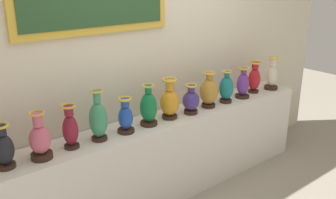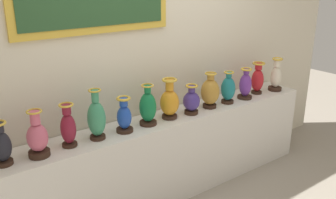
{
  "view_description": "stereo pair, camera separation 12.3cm",
  "coord_description": "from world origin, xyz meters",
  "px_view_note": "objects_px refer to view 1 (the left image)",
  "views": [
    {
      "loc": [
        -2.02,
        -2.52,
        2.13
      ],
      "look_at": [
        0.0,
        0.0,
        1.0
      ],
      "focal_mm": 39.56,
      "sensor_mm": 36.0,
      "label": 1
    },
    {
      "loc": [
        -1.92,
        -2.59,
        2.13
      ],
      "look_at": [
        0.0,
        0.0,
        1.0
      ],
      "focal_mm": 39.56,
      "sensor_mm": 36.0,
      "label": 2
    }
  ],
  "objects_px": {
    "vase_rose": "(40,140)",
    "vase_teal": "(226,88)",
    "vase_burgundy": "(70,129)",
    "vase_ivory": "(272,75)",
    "vase_emerald": "(149,108)",
    "vase_ochre": "(209,91)",
    "vase_onyx": "(4,149)",
    "vase_jade": "(98,119)",
    "vase_crimson": "(254,78)",
    "vase_violet": "(243,84)",
    "vase_sapphire": "(125,117)",
    "vase_amber": "(169,102)",
    "vase_indigo": "(191,101)"
  },
  "relations": [
    {
      "from": "vase_rose",
      "to": "vase_emerald",
      "type": "relative_size",
      "value": 0.98
    },
    {
      "from": "vase_ochre",
      "to": "vase_teal",
      "type": "relative_size",
      "value": 1.07
    },
    {
      "from": "vase_onyx",
      "to": "vase_indigo",
      "type": "relative_size",
      "value": 1.12
    },
    {
      "from": "vase_rose",
      "to": "vase_burgundy",
      "type": "height_order",
      "value": "vase_rose"
    },
    {
      "from": "vase_sapphire",
      "to": "vase_teal",
      "type": "xyz_separation_m",
      "value": [
        1.23,
        -0.01,
        0.01
      ]
    },
    {
      "from": "vase_burgundy",
      "to": "vase_onyx",
      "type": "bearing_deg",
      "value": -179.77
    },
    {
      "from": "vase_burgundy",
      "to": "vase_indigo",
      "type": "bearing_deg",
      "value": -1.65
    },
    {
      "from": "vase_emerald",
      "to": "vase_teal",
      "type": "xyz_separation_m",
      "value": [
        0.98,
        -0.02,
        -0.01
      ]
    },
    {
      "from": "vase_onyx",
      "to": "vase_violet",
      "type": "xyz_separation_m",
      "value": [
        2.46,
        -0.03,
        0.0
      ]
    },
    {
      "from": "vase_rose",
      "to": "vase_teal",
      "type": "xyz_separation_m",
      "value": [
        1.96,
        0.0,
        0.01
      ]
    },
    {
      "from": "vase_amber",
      "to": "vase_crimson",
      "type": "bearing_deg",
      "value": 0.33
    },
    {
      "from": "vase_teal",
      "to": "vase_crimson",
      "type": "xyz_separation_m",
      "value": [
        0.49,
        0.03,
        0.02
      ]
    },
    {
      "from": "vase_rose",
      "to": "vase_teal",
      "type": "bearing_deg",
      "value": 0.01
    },
    {
      "from": "vase_jade",
      "to": "vase_amber",
      "type": "relative_size",
      "value": 1.1
    },
    {
      "from": "vase_crimson",
      "to": "vase_ivory",
      "type": "relative_size",
      "value": 0.94
    },
    {
      "from": "vase_violet",
      "to": "vase_ivory",
      "type": "distance_m",
      "value": 0.49
    },
    {
      "from": "vase_rose",
      "to": "vase_amber",
      "type": "distance_m",
      "value": 1.22
    },
    {
      "from": "vase_burgundy",
      "to": "vase_teal",
      "type": "relative_size",
      "value": 1.05
    },
    {
      "from": "vase_onyx",
      "to": "vase_jade",
      "type": "xyz_separation_m",
      "value": [
        0.73,
        -0.01,
        0.03
      ]
    },
    {
      "from": "vase_burgundy",
      "to": "vase_sapphire",
      "type": "distance_m",
      "value": 0.49
    },
    {
      "from": "vase_sapphire",
      "to": "vase_burgundy",
      "type": "bearing_deg",
      "value": 178.07
    },
    {
      "from": "vase_onyx",
      "to": "vase_amber",
      "type": "height_order",
      "value": "vase_amber"
    },
    {
      "from": "vase_rose",
      "to": "vase_ochre",
      "type": "xyz_separation_m",
      "value": [
        1.72,
        0.01,
        0.02
      ]
    },
    {
      "from": "vase_sapphire",
      "to": "vase_indigo",
      "type": "relative_size",
      "value": 1.07
    },
    {
      "from": "vase_onyx",
      "to": "vase_amber",
      "type": "xyz_separation_m",
      "value": [
        1.47,
        0.0,
        0.02
      ]
    },
    {
      "from": "vase_teal",
      "to": "vase_onyx",
      "type": "bearing_deg",
      "value": 179.41
    },
    {
      "from": "vase_jade",
      "to": "vase_ochre",
      "type": "distance_m",
      "value": 1.24
    },
    {
      "from": "vase_emerald",
      "to": "vase_onyx",
      "type": "bearing_deg",
      "value": 179.79
    },
    {
      "from": "vase_rose",
      "to": "vase_indigo",
      "type": "xyz_separation_m",
      "value": [
        1.46,
        -0.01,
        -0.02
      ]
    },
    {
      "from": "vase_burgundy",
      "to": "vase_teal",
      "type": "distance_m",
      "value": 1.71
    },
    {
      "from": "vase_amber",
      "to": "vase_emerald",
      "type": "bearing_deg",
      "value": -178.58
    },
    {
      "from": "vase_jade",
      "to": "vase_violet",
      "type": "bearing_deg",
      "value": -0.75
    },
    {
      "from": "vase_ochre",
      "to": "vase_onyx",
      "type": "bearing_deg",
      "value": 179.7
    },
    {
      "from": "vase_violet",
      "to": "vase_jade",
      "type": "bearing_deg",
      "value": 179.25
    },
    {
      "from": "vase_teal",
      "to": "vase_ivory",
      "type": "xyz_separation_m",
      "value": [
        0.75,
        -0.02,
        0.01
      ]
    },
    {
      "from": "vase_jade",
      "to": "vase_teal",
      "type": "height_order",
      "value": "vase_jade"
    },
    {
      "from": "vase_rose",
      "to": "vase_amber",
      "type": "xyz_separation_m",
      "value": [
        1.22,
        0.02,
        0.02
      ]
    },
    {
      "from": "vase_ivory",
      "to": "vase_teal",
      "type": "bearing_deg",
      "value": 178.73
    },
    {
      "from": "vase_onyx",
      "to": "vase_ivory",
      "type": "xyz_separation_m",
      "value": [
        2.95,
        -0.04,
        0.02
      ]
    },
    {
      "from": "vase_amber",
      "to": "vase_sapphire",
      "type": "bearing_deg",
      "value": -178.11
    },
    {
      "from": "vase_ivory",
      "to": "vase_emerald",
      "type": "bearing_deg",
      "value": 178.84
    },
    {
      "from": "vase_onyx",
      "to": "vase_violet",
      "type": "relative_size",
      "value": 0.98
    },
    {
      "from": "vase_jade",
      "to": "vase_ochre",
      "type": "height_order",
      "value": "vase_jade"
    },
    {
      "from": "vase_sapphire",
      "to": "vase_ochre",
      "type": "bearing_deg",
      "value": 0.24
    },
    {
      "from": "vase_jade",
      "to": "vase_indigo",
      "type": "distance_m",
      "value": 0.98
    },
    {
      "from": "vase_burgundy",
      "to": "vase_ivory",
      "type": "distance_m",
      "value": 2.46
    },
    {
      "from": "vase_onyx",
      "to": "vase_indigo",
      "type": "height_order",
      "value": "vase_onyx"
    },
    {
      "from": "vase_jade",
      "to": "vase_emerald",
      "type": "height_order",
      "value": "vase_jade"
    },
    {
      "from": "vase_rose",
      "to": "vase_violet",
      "type": "bearing_deg",
      "value": -0.15
    },
    {
      "from": "vase_indigo",
      "to": "vase_onyx",
      "type": "bearing_deg",
      "value": 178.89
    }
  ]
}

